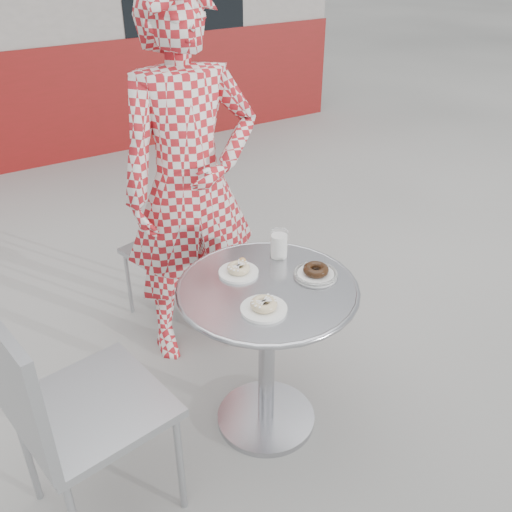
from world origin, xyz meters
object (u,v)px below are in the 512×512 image
plate_far (239,270)px  plate_near (264,306)px  plate_checker (316,273)px  chair_left (97,450)px  bistro_table (267,323)px  chair_far (171,276)px  milk_cup (279,245)px  seated_person (191,187)px

plate_far → plate_near: size_ratio=0.94×
plate_checker → chair_left: bearing=-179.7°
plate_near → bistro_table: bearing=52.2°
bistro_table → chair_left: 0.78m
chair_far → milk_cup: (0.17, -0.78, 0.53)m
seated_person → plate_checker: (0.20, -0.69, -0.15)m
chair_far → bistro_table: bearing=76.0°
bistro_table → plate_checker: 0.28m
chair_far → plate_checker: bearing=87.6°
bistro_table → chair_left: (-0.74, -0.04, -0.24)m
plate_far → plate_checker: (0.25, -0.18, -0.00)m
bistro_table → plate_checker: bearing=-9.7°
chair_left → plate_near: bearing=-106.6°
seated_person → plate_far: seated_person is taller
chair_far → plate_checker: chair_far is taller
bistro_table → chair_far: size_ratio=0.91×
bistro_table → milk_cup: bearing=45.6°
plate_near → milk_cup: size_ratio=1.43×
chair_far → seated_person: size_ratio=0.45×
chair_left → plate_checker: 1.04m
chair_left → plate_near: chair_left is taller
chair_left → plate_far: chair_left is taller
plate_near → milk_cup: milk_cup is taller
chair_left → seated_person: seated_person is taller
seated_person → milk_cup: size_ratio=14.81×
plate_checker → bistro_table: bearing=170.3°
chair_left → chair_far: bearing=-46.0°
chair_left → plate_far: size_ratio=6.17×
seated_person → plate_near: seated_person is taller
chair_far → seated_person: 0.70m
bistro_table → plate_far: (-0.05, 0.14, 0.19)m
milk_cup → plate_near: bearing=-131.8°
plate_far → seated_person: bearing=84.2°
milk_cup → chair_left: bearing=-167.3°
bistro_table → seated_person: bearing=89.4°
chair_far → milk_cup: 0.96m
plate_near → plate_checker: plate_checker is taller
plate_far → milk_cup: bearing=6.7°
plate_far → chair_left: bearing=-165.5°
plate_near → plate_checker: size_ratio=0.97×
milk_cup → chair_far: bearing=102.5°
chair_left → milk_cup: bearing=-86.7°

